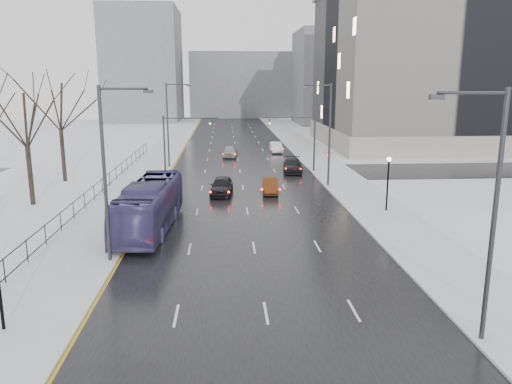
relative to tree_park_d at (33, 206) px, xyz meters
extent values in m
cube|color=black|center=(17.80, 26.00, 0.02)|extent=(16.00, 150.00, 0.04)
cube|color=black|center=(17.80, 14.00, 0.02)|extent=(130.00, 10.00, 0.04)
cube|color=silver|center=(7.30, 26.00, 0.08)|extent=(5.00, 150.00, 0.16)
cube|color=silver|center=(28.30, 26.00, 0.08)|extent=(5.00, 150.00, 0.16)
cube|color=white|center=(-2.20, 26.00, 0.06)|extent=(14.00, 150.00, 0.12)
cube|color=black|center=(4.80, -4.00, 1.41)|extent=(0.04, 70.00, 0.05)
cube|color=black|center=(4.80, -4.00, 0.41)|extent=(0.04, 70.00, 0.05)
cylinder|color=black|center=(4.80, -4.00, 0.81)|extent=(0.06, 0.06, 1.30)
cylinder|color=#2D2D33|center=(26.20, -24.00, 5.00)|extent=(0.20, 0.20, 10.00)
cylinder|color=#2D2D33|center=(24.90, -24.00, 9.80)|extent=(2.60, 0.12, 0.12)
cube|color=#2D2D33|center=(23.60, -24.00, 9.65)|extent=(0.50, 0.25, 0.18)
cylinder|color=#2D2D33|center=(26.20, 6.00, 5.00)|extent=(0.20, 0.20, 10.00)
cylinder|color=#2D2D33|center=(24.90, 6.00, 9.80)|extent=(2.60, 0.12, 0.12)
cube|color=#2D2D33|center=(23.60, 6.00, 9.65)|extent=(0.50, 0.25, 0.18)
cylinder|color=#2D2D33|center=(9.40, -14.00, 5.00)|extent=(0.20, 0.20, 10.00)
cylinder|color=#2D2D33|center=(10.70, -14.00, 9.80)|extent=(2.60, 0.12, 0.12)
cube|color=#2D2D33|center=(12.00, -14.00, 9.65)|extent=(0.50, 0.25, 0.18)
cylinder|color=#2D2D33|center=(9.40, 18.00, 5.00)|extent=(0.20, 0.20, 10.00)
cylinder|color=#2D2D33|center=(10.70, 18.00, 9.80)|extent=(2.60, 0.12, 0.12)
cube|color=#2D2D33|center=(12.00, 18.00, 9.65)|extent=(0.50, 0.25, 0.18)
cylinder|color=black|center=(28.80, -4.00, 2.16)|extent=(0.14, 0.14, 4.00)
sphere|color=#FFE5B2|center=(28.80, -4.00, 4.26)|extent=(0.36, 0.36, 0.36)
cylinder|color=#2D2D33|center=(26.20, 14.00, 3.25)|extent=(0.20, 0.20, 6.50)
cylinder|color=#2D2D33|center=(23.20, 14.00, 6.20)|extent=(6.00, 0.12, 0.12)
imported|color=#2D2D33|center=(21.10, 14.00, 5.60)|extent=(0.15, 0.18, 0.90)
sphere|color=#19FF33|center=(21.10, 13.85, 5.60)|extent=(0.16, 0.16, 0.16)
cylinder|color=#2D2D33|center=(9.40, 14.00, 3.25)|extent=(0.20, 0.20, 6.50)
cylinder|color=#2D2D33|center=(12.40, 14.00, 6.20)|extent=(6.00, 0.12, 0.12)
imported|color=#2D2D33|center=(14.50, 14.00, 5.60)|extent=(0.15, 0.18, 0.90)
sphere|color=#19FF33|center=(14.50, 13.85, 5.60)|extent=(0.16, 0.16, 0.16)
cylinder|color=#2D2D33|center=(27.00, 10.00, 1.41)|extent=(0.06, 0.06, 2.50)
cylinder|color=white|center=(27.00, 10.00, 2.56)|extent=(0.60, 0.03, 0.60)
torus|color=#B20C0C|center=(27.00, 10.00, 2.56)|extent=(0.58, 0.06, 0.58)
cube|color=gray|center=(52.80, 38.00, 12.00)|extent=(40.00, 30.00, 24.00)
cube|color=gray|center=(52.80, 38.00, 1.50)|extent=(40.60, 30.60, 3.00)
cube|color=slate|center=(45.80, 81.00, 11.00)|extent=(24.00, 20.00, 22.00)
cube|color=slate|center=(-4.20, 91.00, 14.00)|extent=(18.00, 22.00, 28.00)
cube|color=slate|center=(21.80, 106.00, 9.00)|extent=(30.00, 18.00, 18.00)
imported|color=#42386D|center=(10.80, -7.55, 1.73)|extent=(3.56, 12.27, 3.38)
imported|color=black|center=(15.74, 3.01, 0.86)|extent=(2.29, 4.94, 1.64)
imported|color=#53240E|center=(20.23, 3.35, 0.71)|extent=(1.65, 4.13, 1.34)
imported|color=black|center=(23.77, 13.98, 0.80)|extent=(2.68, 5.44, 1.52)
imported|color=#9D9DA1|center=(16.81, 26.06, 0.82)|extent=(2.19, 4.71, 1.56)
imported|color=white|center=(23.52, 30.06, 0.79)|extent=(1.59, 4.53, 1.49)
camera|label=1|loc=(16.04, -41.56, 10.22)|focal=35.00mm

